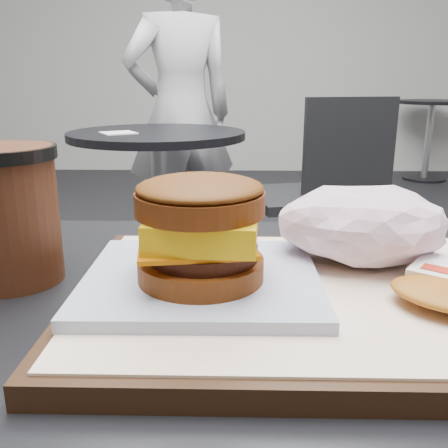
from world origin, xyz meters
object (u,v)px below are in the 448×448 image
(breakfast_sandwich, at_px, (201,242))
(neighbor_chair, at_px, (318,186))
(coffee_cup, at_px, (8,210))
(neighbor_table, at_px, (159,181))
(crumpled_wrapper, at_px, (363,224))
(patron, at_px, (181,114))
(serving_tray, at_px, (308,297))

(breakfast_sandwich, distance_m, neighbor_chair, 1.79)
(coffee_cup, bearing_deg, neighbor_chair, 71.38)
(neighbor_table, distance_m, neighbor_chair, 0.67)
(crumpled_wrapper, distance_m, neighbor_chair, 1.69)
(patron, bearing_deg, coffee_cup, 67.58)
(breakfast_sandwich, bearing_deg, neighbor_chair, 77.58)
(breakfast_sandwich, xyz_separation_m, neighbor_chair, (0.38, 1.72, -0.32))
(breakfast_sandwich, relative_size, patron, 0.12)
(serving_tray, distance_m, neighbor_table, 1.67)
(breakfast_sandwich, distance_m, coffee_cup, 0.19)
(coffee_cup, height_order, neighbor_chair, coffee_cup)
(neighbor_chair, relative_size, patron, 0.56)
(coffee_cup, distance_m, neighbor_chair, 1.78)
(breakfast_sandwich, xyz_separation_m, crumpled_wrapper, (0.14, 0.07, -0.00))
(neighbor_table, bearing_deg, patron, 85.97)
(crumpled_wrapper, distance_m, neighbor_table, 1.63)
(neighbor_chair, bearing_deg, crumpled_wrapper, -98.07)
(serving_tray, bearing_deg, breakfast_sandwich, -175.78)
(serving_tray, xyz_separation_m, neighbor_chair, (0.29, 1.71, -0.27))
(serving_tray, height_order, neighbor_table, serving_tray)
(serving_tray, relative_size, crumpled_wrapper, 2.45)
(breakfast_sandwich, xyz_separation_m, patron, (-0.25, 2.16, -0.05))
(serving_tray, height_order, breakfast_sandwich, breakfast_sandwich)
(breakfast_sandwich, relative_size, crumpled_wrapper, 1.23)
(crumpled_wrapper, distance_m, patron, 2.12)
(crumpled_wrapper, height_order, neighbor_chair, neighbor_chair)
(breakfast_sandwich, distance_m, patron, 2.17)
(serving_tray, distance_m, breakfast_sandwich, 0.10)
(serving_tray, height_order, patron, patron)
(serving_tray, height_order, neighbor_chair, neighbor_chair)
(breakfast_sandwich, height_order, patron, patron)
(breakfast_sandwich, relative_size, neighbor_table, 0.26)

